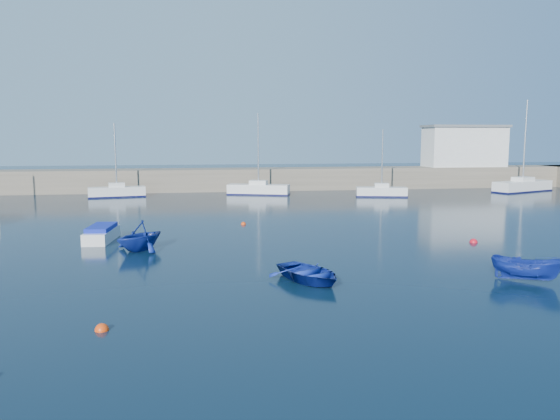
{
  "coord_description": "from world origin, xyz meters",
  "views": [
    {
      "loc": [
        -4.4,
        -19.83,
        6.31
      ],
      "look_at": [
        1.15,
        15.13,
        1.6
      ],
      "focal_mm": 35.0,
      "sensor_mm": 36.0,
      "label": 1
    }
  ],
  "objects": [
    {
      "name": "ground",
      "position": [
        0.0,
        0.0,
        0.0
      ],
      "size": [
        220.0,
        220.0,
        0.0
      ],
      "primitive_type": "plane",
      "color": "black",
      "rests_on": "ground"
    },
    {
      "name": "back_wall",
      "position": [
        0.0,
        46.0,
        1.3
      ],
      "size": [
        96.0,
        4.5,
        2.6
      ],
      "primitive_type": "cube",
      "color": "#6F6554",
      "rests_on": "ground"
    },
    {
      "name": "harbor_office",
      "position": [
        30.0,
        46.0,
        5.1
      ],
      "size": [
        10.0,
        4.0,
        5.0
      ],
      "primitive_type": "cube",
      "color": "silver",
      "rests_on": "back_wall"
    },
    {
      "name": "sailboat_5",
      "position": [
        -12.54,
        40.1,
        0.61
      ],
      "size": [
        6.06,
        2.69,
        7.82
      ],
      "rotation": [
        0.0,
        0.0,
        1.76
      ],
      "color": "silver",
      "rests_on": "ground"
    },
    {
      "name": "sailboat_6",
      "position": [
        2.7,
        40.22,
        0.64
      ],
      "size": [
        7.05,
        4.0,
        8.96
      ],
      "rotation": [
        0.0,
        0.0,
        1.24
      ],
      "color": "silver",
      "rests_on": "ground"
    },
    {
      "name": "sailboat_7",
      "position": [
        15.48,
        35.96,
        0.58
      ],
      "size": [
        5.53,
        2.62,
        7.17
      ],
      "rotation": [
        0.0,
        0.0,
        1.35
      ],
      "color": "silver",
      "rests_on": "ground"
    },
    {
      "name": "sailboat_8",
      "position": [
        33.83,
        38.86,
        0.68
      ],
      "size": [
        8.42,
        5.2,
        10.62
      ],
      "rotation": [
        0.0,
        0.0,
        1.96
      ],
      "color": "silver",
      "rests_on": "ground"
    },
    {
      "name": "motorboat_1",
      "position": [
        -10.07,
        14.55,
        0.45
      ],
      "size": [
        1.75,
        4.03,
        0.96
      ],
      "rotation": [
        0.0,
        0.0,
        -0.1
      ],
      "color": "silver",
      "rests_on": "ground"
    },
    {
      "name": "dinghy_center",
      "position": [
        0.54,
        3.13,
        0.39
      ],
      "size": [
        4.0,
        4.51,
        0.77
      ],
      "primitive_type": "imported",
      "rotation": [
        0.0,
        0.0,
        0.44
      ],
      "color": "navy",
      "rests_on": "ground"
    },
    {
      "name": "dinghy_left",
      "position": [
        -7.46,
        11.12,
        0.84
      ],
      "size": [
        4.2,
        4.23,
        1.69
      ],
      "primitive_type": "imported",
      "rotation": [
        0.0,
        0.0,
        -0.74
      ],
      "color": "navy",
      "rests_on": "ground"
    },
    {
      "name": "dinghy_right",
      "position": [
        10.02,
        1.63,
        0.58
      ],
      "size": [
        3.07,
        2.7,
        1.16
      ],
      "primitive_type": "imported",
      "rotation": [
        0.0,
        0.0,
        0.93
      ],
      "color": "navy",
      "rests_on": "ground"
    },
    {
      "name": "buoy_0",
      "position": [
        -7.5,
        -1.82,
        0.0
      ],
      "size": [
        0.47,
        0.47,
        0.47
      ],
      "primitive_type": "sphere",
      "color": "#E53D0C",
      "rests_on": "ground"
    },
    {
      "name": "buoy_1",
      "position": [
        12.27,
        10.4,
        0.0
      ],
      "size": [
        0.48,
        0.48,
        0.48
      ],
      "primitive_type": "sphere",
      "color": "red",
      "rests_on": "ground"
    },
    {
      "name": "buoy_3",
      "position": [
        -0.87,
        19.52,
        0.0
      ],
      "size": [
        0.38,
        0.38,
        0.38
      ],
      "primitive_type": "sphere",
      "color": "#E53D0C",
      "rests_on": "ground"
    }
  ]
}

